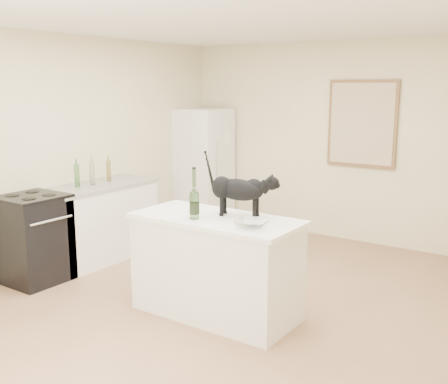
% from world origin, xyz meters
% --- Properties ---
extents(floor, '(5.50, 5.50, 0.00)m').
position_xyz_m(floor, '(0.00, 0.00, 0.00)').
color(floor, '#9D7353').
rests_on(floor, ground).
extents(ceiling, '(5.50, 5.50, 0.00)m').
position_xyz_m(ceiling, '(0.00, 0.00, 2.60)').
color(ceiling, white).
rests_on(ceiling, ground).
extents(wall_back, '(4.50, 0.00, 4.50)m').
position_xyz_m(wall_back, '(0.00, 2.75, 1.30)').
color(wall_back, beige).
rests_on(wall_back, ground).
extents(wall_left, '(0.00, 5.50, 5.50)m').
position_xyz_m(wall_left, '(-2.25, 0.00, 1.30)').
color(wall_left, beige).
rests_on(wall_left, ground).
extents(island_base, '(1.44, 0.67, 0.86)m').
position_xyz_m(island_base, '(0.10, -0.20, 0.43)').
color(island_base, white).
rests_on(island_base, floor).
extents(island_top, '(1.50, 0.70, 0.04)m').
position_xyz_m(island_top, '(0.10, -0.20, 0.88)').
color(island_top, white).
rests_on(island_top, island_base).
extents(left_cabinets, '(0.60, 1.40, 0.86)m').
position_xyz_m(left_cabinets, '(-1.95, 0.30, 0.43)').
color(left_cabinets, white).
rests_on(left_cabinets, floor).
extents(left_countertop, '(0.62, 1.44, 0.04)m').
position_xyz_m(left_countertop, '(-1.95, 0.30, 0.88)').
color(left_countertop, gray).
rests_on(left_countertop, left_cabinets).
extents(stove, '(0.60, 0.60, 0.90)m').
position_xyz_m(stove, '(-1.95, -0.60, 0.45)').
color(stove, black).
rests_on(stove, floor).
extents(fridge, '(0.68, 0.68, 1.70)m').
position_xyz_m(fridge, '(-1.95, 2.35, 0.85)').
color(fridge, white).
rests_on(fridge, floor).
extents(artwork_frame, '(0.90, 0.03, 1.10)m').
position_xyz_m(artwork_frame, '(0.30, 2.72, 1.55)').
color(artwork_frame, brown).
rests_on(artwork_frame, wall_back).
extents(artwork_canvas, '(0.82, 0.00, 1.02)m').
position_xyz_m(artwork_canvas, '(0.30, 2.70, 1.55)').
color(artwork_canvas, beige).
rests_on(artwork_canvas, wall_back).
extents(black_cat, '(0.63, 0.33, 0.42)m').
position_xyz_m(black_cat, '(0.23, -0.05, 1.11)').
color(black_cat, black).
rests_on(black_cat, island_top).
extents(wine_bottle, '(0.10, 0.10, 0.39)m').
position_xyz_m(wine_bottle, '(-0.02, -0.35, 1.10)').
color(wine_bottle, '#2B5D25').
rests_on(wine_bottle, island_top).
extents(glass_bowl, '(0.30, 0.30, 0.07)m').
position_xyz_m(glass_bowl, '(0.55, -0.34, 0.93)').
color(glass_bowl, white).
rests_on(glass_bowl, island_top).
extents(fridge_paper, '(0.02, 0.15, 0.19)m').
position_xyz_m(fridge_paper, '(-1.60, 2.46, 1.30)').
color(fridge_paper, white).
rests_on(fridge_paper, fridge).
extents(counter_bottle_cluster, '(0.09, 0.52, 0.28)m').
position_xyz_m(counter_bottle_cluster, '(-1.98, 0.25, 1.03)').
color(counter_bottle_cluster, '#1F5B20').
rests_on(counter_bottle_cluster, left_countertop).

